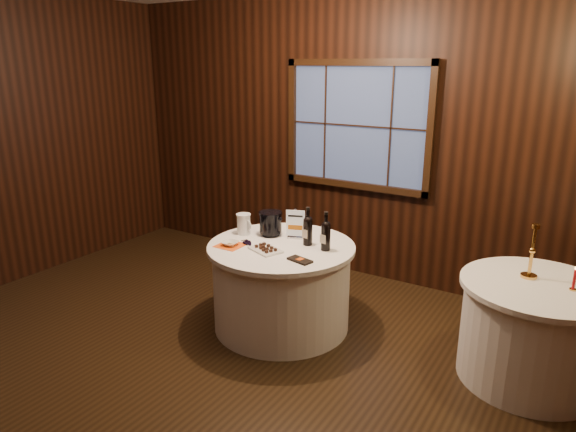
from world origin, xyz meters
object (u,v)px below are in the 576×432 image
Objects in this scene: main_table at (281,285)px; port_bottle_right at (326,234)px; grape_bunch at (249,242)px; chocolate_box at (300,260)px; ice_bucket at (271,223)px; side_table at (532,332)px; sign_stand at (295,228)px; chocolate_plate at (266,249)px; cracker_bowl at (230,243)px; brass_candlestick at (531,258)px; port_bottle_left at (308,229)px; red_candle at (574,281)px; glass_pitcher at (244,224)px.

port_bottle_right is (0.38, 0.09, 0.53)m from main_table.
chocolate_box is at bearing -10.09° from grape_bunch.
ice_bucket reaches higher than grape_bunch.
port_bottle_right is (-1.62, -0.21, 0.53)m from side_table.
side_table is 3.23× the size of port_bottle_right.
sign_stand is at bearing 138.37° from chocolate_box.
chocolate_plate is 0.33m from cracker_bowl.
chocolate_plate is at bearing -99.09° from main_table.
brass_candlestick is at bearing 34.51° from chocolate_box.
ice_bucket reaches higher than main_table.
cracker_bowl is (-0.36, -0.25, 0.40)m from main_table.
side_table is at bearing 15.22° from port_bottle_left.
grape_bunch is 2.50m from red_candle.
glass_pitcher is (-0.83, -0.03, -0.05)m from port_bottle_right.
main_table is at bearing -168.59° from brass_candlestick.
side_table is at bearing 13.66° from chocolate_plate.
port_bottle_right is 0.82× the size of brass_candlestick.
chocolate_plate is 1.61× the size of chocolate_box.
red_candle is at bearing 2.18° from side_table.
ice_bucket is 2.44m from red_candle.
cracker_bowl is at bearing -166.84° from side_table.
sign_stand is 0.81× the size of port_bottle_right.
chocolate_plate is 2.36× the size of cracker_bowl.
chocolate_plate is (-0.41, -0.29, -0.13)m from port_bottle_right.
brass_candlestick is at bearing 133.85° from side_table.
cracker_bowl is at bearing -164.33° from brass_candlestick.
glass_pitcher is 0.47× the size of brass_candlestick.
main_table is 3.83× the size of port_bottle_right.
side_table is 3.22× the size of port_bottle_left.
chocolate_plate is at bearing -14.86° from grape_bunch.
brass_candlestick is (1.58, 0.63, 0.14)m from chocolate_box.
chocolate_box is 1.25× the size of grape_bunch.
sign_stand reaches higher than cracker_bowl.
port_bottle_right is 0.83m from cracker_bowl.
main_table is at bearing -171.47° from side_table.
brass_candlestick is at bearing 16.60° from chocolate_plate.
brass_candlestick is (1.92, 0.39, 0.53)m from main_table.
sign_stand is 0.57m from chocolate_box.
port_bottle_left is at bearing -174.57° from side_table.
port_bottle_left is 1.53× the size of ice_bucket.
red_candle is at bearing 10.20° from grape_bunch.
grape_bunch is at bearing -30.45° from glass_pitcher.
port_bottle_left reaches higher than ice_bucket.
chocolate_plate is (-0.04, -0.41, -0.08)m from sign_stand.
port_bottle_right is 0.84m from glass_pitcher.
ice_bucket is 0.54× the size of brass_candlestick.
chocolate_box is 1.05× the size of glass_pitcher.
port_bottle_left is at bearing 34.12° from main_table.
red_candle is at bearing 29.20° from chocolate_box.
cracker_bowl is (-0.74, -0.34, -0.12)m from port_bottle_right.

